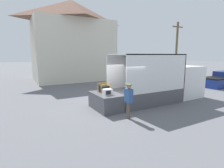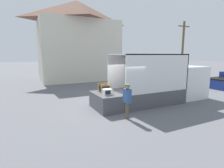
{
  "view_description": "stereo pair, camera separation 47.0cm",
  "coord_description": "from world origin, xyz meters",
  "views": [
    {
      "loc": [
        -5.06,
        -8.73,
        3.11
      ],
      "look_at": [
        -0.35,
        -0.2,
        1.49
      ],
      "focal_mm": 28.0,
      "sensor_mm": 36.0,
      "label": 1
    },
    {
      "loc": [
        -4.64,
        -8.95,
        3.11
      ],
      "look_at": [
        -0.35,
        -0.2,
        1.49
      ],
      "focal_mm": 28.0,
      "sensor_mm": 36.0,
      "label": 2
    }
  ],
  "objects": [
    {
      "name": "house_backdrop",
      "position": [
        1.43,
        13.23,
        4.93
      ],
      "size": [
        9.64,
        6.82,
        9.67
      ],
      "color": "beige",
      "rests_on": "ground"
    },
    {
      "name": "pickup_truck_blue",
      "position": [
        13.39,
        1.1,
        0.6
      ],
      "size": [
        5.48,
        1.95,
        1.46
      ],
      "color": "navy",
      "rests_on": "ground"
    },
    {
      "name": "box_truck",
      "position": [
        4.02,
        -0.0,
        0.98
      ],
      "size": [
        6.96,
        2.29,
        3.17
      ],
      "color": "white",
      "rests_on": "ground"
    },
    {
      "name": "utility_pole",
      "position": [
        13.44,
        7.43,
        3.78
      ],
      "size": [
        1.8,
        0.28,
        7.24
      ],
      "color": "brown",
      "rests_on": "ground"
    },
    {
      "name": "ground_plane",
      "position": [
        0.0,
        0.0,
        0.0
      ],
      "size": [
        160.0,
        160.0,
        0.0
      ],
      "primitive_type": "plane",
      "color": "slate"
    },
    {
      "name": "portable_generator",
      "position": [
        -0.52,
        0.42,
        1.13
      ],
      "size": [
        0.65,
        0.53,
        0.51
      ],
      "color": "black",
      "rests_on": "tailgate_deck"
    },
    {
      "name": "tailgate_deck",
      "position": [
        -0.65,
        0.0,
        0.47
      ],
      "size": [
        1.29,
        2.17,
        0.94
      ],
      "primitive_type": "cube",
      "color": "#4C4C51",
      "rests_on": "ground"
    },
    {
      "name": "worker_person",
      "position": [
        -0.36,
        -1.89,
        1.06
      ],
      "size": [
        0.31,
        0.44,
        1.73
      ],
      "color": "brown",
      "rests_on": "ground"
    },
    {
      "name": "microwave",
      "position": [
        -0.7,
        -0.33,
        1.09
      ],
      "size": [
        0.48,
        0.41,
        0.32
      ],
      "color": "white",
      "rests_on": "tailgate_deck"
    }
  ]
}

